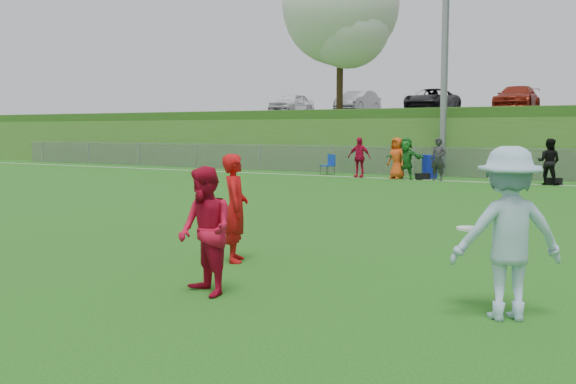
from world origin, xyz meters
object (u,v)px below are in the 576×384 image
Objects in this scene: frisbee at (470,229)px; player_blue at (508,233)px; player_red_left at (235,208)px; recycling_bin at (430,167)px; player_red_center at (205,231)px.

player_blue is at bearing -18.56° from frisbee.
player_red_left is 3.88m from frisbee.
recycling_bin is at bearing -102.70° from player_blue.
player_blue is 6.28× the size of frisbee.
player_red_left reaches higher than frisbee.
player_red_left is 5.62× the size of frisbee.
recycling_bin reaches higher than frisbee.
player_blue is 20.18m from recycling_bin.
player_red_center is at bearing -18.90° from player_blue.
player_red_left is 0.89× the size of player_blue.
recycling_bin is at bearing -23.46° from player_red_left.
player_red_center is 3.11m from frisbee.
player_red_left reaches higher than player_red_center.
player_red_center is 3.49m from player_blue.
player_blue is (4.22, -1.02, 0.10)m from player_red_left.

